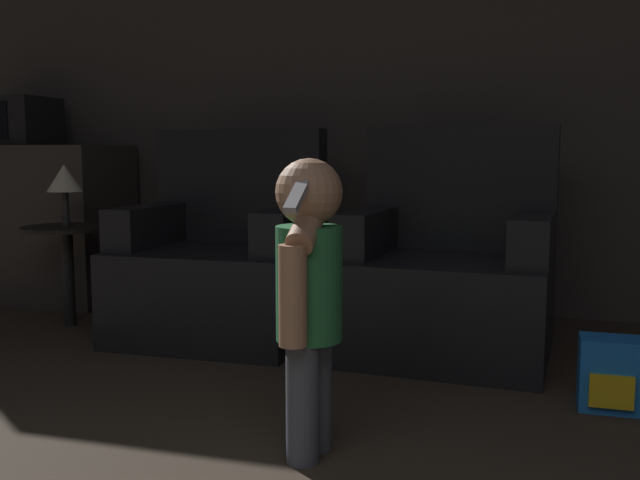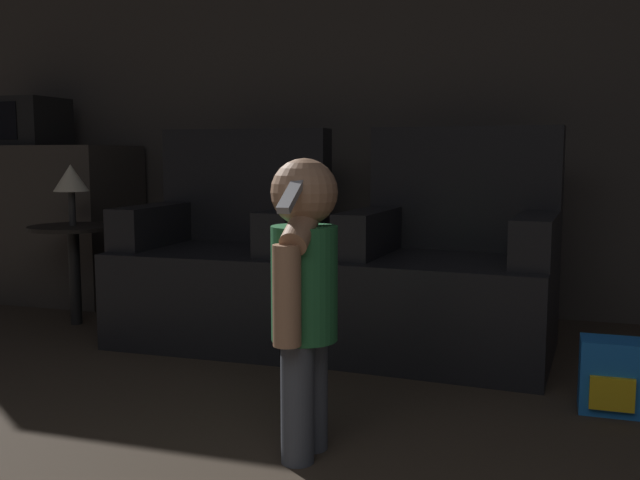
# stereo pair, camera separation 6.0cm
# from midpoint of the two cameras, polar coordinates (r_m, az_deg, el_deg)

# --- Properties ---
(wall_back) EXTENTS (8.40, 0.05, 2.60)m
(wall_back) POSITION_cam_midpoint_polar(r_m,az_deg,el_deg) (4.12, 10.12, 12.39)
(wall_back) COLOR #423D38
(wall_back) RESTS_ON ground_plane
(armchair_left) EXTENTS (0.90, 0.81, 1.03)m
(armchair_left) POSITION_cam_midpoint_polar(r_m,az_deg,el_deg) (3.57, -8.25, -2.02)
(armchair_left) COLOR black
(armchair_left) RESTS_ON ground_plane
(armchair_right) EXTENTS (0.94, 0.86, 1.03)m
(armchair_right) POSITION_cam_midpoint_polar(r_m,az_deg,el_deg) (3.27, 9.74, -2.86)
(armchair_right) COLOR black
(armchair_right) RESTS_ON ground_plane
(person_toddler) EXTENTS (0.19, 0.34, 0.89)m
(person_toddler) POSITION_cam_midpoint_polar(r_m,az_deg,el_deg) (2.07, -1.77, -3.52)
(person_toddler) COLOR #474C56
(person_toddler) RESTS_ON ground_plane
(toy_backpack) EXTENTS (0.21, 0.17, 0.26)m
(toy_backpack) POSITION_cam_midpoint_polar(r_m,az_deg,el_deg) (2.73, 21.56, -9.98)
(toy_backpack) COLOR blue
(toy_backpack) RESTS_ON ground_plane
(kitchen_counter) EXTENTS (1.15, 0.58, 0.95)m
(kitchen_counter) POSITION_cam_midpoint_polar(r_m,az_deg,el_deg) (4.79, -22.33, 1.29)
(kitchen_counter) COLOR #38332D
(kitchen_counter) RESTS_ON ground_plane
(microwave) EXTENTS (0.54, 0.38, 0.29)m
(microwave) POSITION_cam_midpoint_polar(r_m,az_deg,el_deg) (4.86, -24.00, 8.63)
(microwave) COLOR black
(microwave) RESTS_ON kitchen_counter
(side_table) EXTENTS (0.46, 0.46, 0.53)m
(side_table) POSITION_cam_midpoint_polar(r_m,az_deg,el_deg) (3.95, -20.00, -0.25)
(side_table) COLOR black
(side_table) RESTS_ON ground_plane
(lamp) EXTENTS (0.18, 0.18, 0.32)m
(lamp) POSITION_cam_midpoint_polar(r_m,az_deg,el_deg) (3.92, -20.20, 4.57)
(lamp) COLOR #262626
(lamp) RESTS_ON side_table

